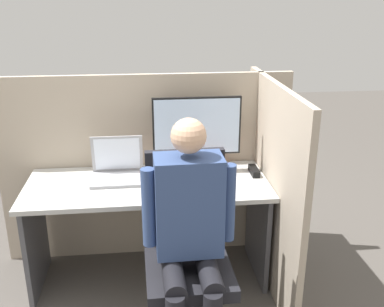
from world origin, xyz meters
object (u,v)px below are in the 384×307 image
carrot_toy (181,194)px  monitor (197,128)px  office_chair (187,247)px  person (190,229)px  paper_box (197,166)px  laptop (118,171)px  stapler (254,171)px

carrot_toy → monitor: bearing=70.9°
office_chair → person: 0.27m
paper_box → monitor: bearing=90.0°
office_chair → person: bearing=-91.2°
paper_box → person: 0.89m
paper_box → office_chair: bearing=-101.0°
laptop → office_chair: size_ratio=0.32×
paper_box → person: bearing=-99.1°
laptop → stapler: (0.91, -0.02, -0.03)m
paper_box → stapler: paper_box is taller
paper_box → monitor: size_ratio=0.49×
office_chair → stapler: bearing=49.7°
paper_box → stapler: size_ratio=1.86×
paper_box → carrot_toy: size_ratio=2.11×
paper_box → person: person is taller
stapler → office_chair: size_ratio=0.14×
paper_box → carrot_toy: bearing=-109.2°
carrot_toy → office_chair: size_ratio=0.13×
paper_box → carrot_toy: paper_box is taller
laptop → person: person is taller
stapler → laptop: bearing=178.6°
office_chair → carrot_toy: bearing=91.0°
stapler → carrot_toy: size_ratio=1.14×
paper_box → carrot_toy: 0.43m
laptop → stapler: 0.91m
paper_box → laptop: laptop is taller
laptop → carrot_toy: (0.39, -0.33, -0.03)m
carrot_toy → person: size_ratio=0.10×
carrot_toy → office_chair: bearing=-89.0°
stapler → monitor: bearing=164.9°
monitor → carrot_toy: bearing=-109.1°
monitor → carrot_toy: 0.52m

